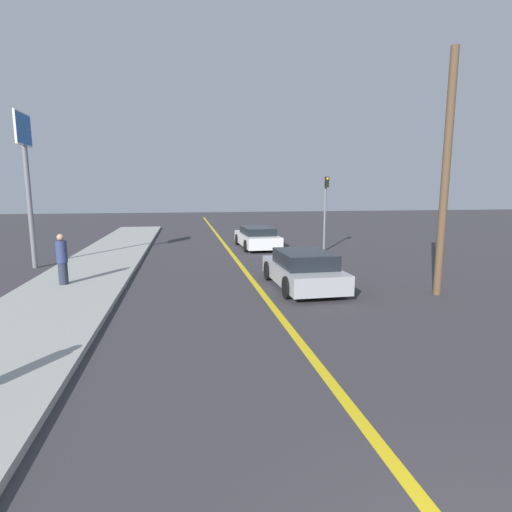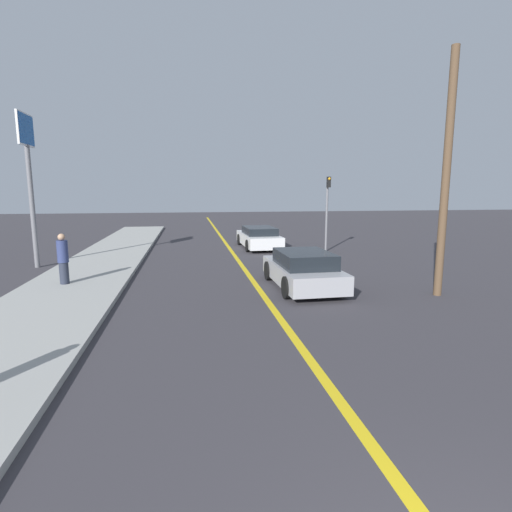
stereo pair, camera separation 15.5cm
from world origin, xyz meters
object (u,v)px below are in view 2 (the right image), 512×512
car_near_right_lane (303,270)px  traffic_light (327,206)px  car_ahead_center (259,237)px  pedestrian_mid_group (63,259)px  utility_pole (446,176)px  roadside_sign (28,157)px

car_near_right_lane → traffic_light: traffic_light is taller
car_ahead_center → pedestrian_mid_group: (-8.07, -8.32, 0.39)m
car_near_right_lane → car_ahead_center: car_near_right_lane is taller
car_near_right_lane → utility_pole: size_ratio=0.58×
car_ahead_center → pedestrian_mid_group: 11.60m
car_near_right_lane → roadside_sign: bearing=151.0°
pedestrian_mid_group → traffic_light: bearing=29.2°
utility_pole → traffic_light: bearing=92.3°
car_near_right_lane → utility_pole: utility_pole is taller
pedestrian_mid_group → roadside_sign: 5.90m
pedestrian_mid_group → traffic_light: traffic_light is taller
car_ahead_center → pedestrian_mid_group: pedestrian_mid_group is taller
pedestrian_mid_group → utility_pole: size_ratio=0.23×
traffic_light → utility_pole: (0.37, -9.28, 1.23)m
car_near_right_lane → car_ahead_center: size_ratio=0.89×
car_near_right_lane → utility_pole: (3.89, -1.63, 3.05)m
pedestrian_mid_group → utility_pole: bearing=-13.9°
traffic_light → utility_pole: size_ratio=0.54×
pedestrian_mid_group → utility_pole: utility_pole is taller
roadside_sign → utility_pole: bearing=-26.5°
roadside_sign → utility_pole: size_ratio=0.86×
car_near_right_lane → roadside_sign: size_ratio=0.67×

